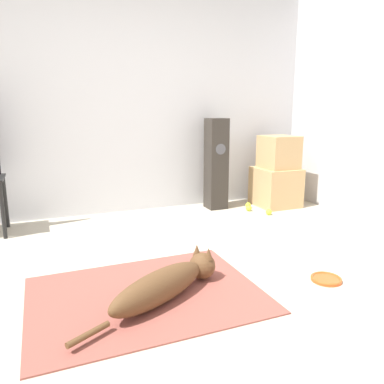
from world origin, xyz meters
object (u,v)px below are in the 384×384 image
object	(u,v)px
frisbee	(326,279)
tennis_ball_loose_on_carpet	(269,212)
dog	(167,283)
tennis_ball_near_speaker	(249,208)
cardboard_box_upper	(279,152)
floor_speaker	(216,164)
cardboard_box_lower	(276,187)
tennis_ball_by_boxes	(248,205)

from	to	relation	value
frisbee	tennis_ball_loose_on_carpet	distance (m)	1.66
dog	frisbee	size ratio (longest dim) A/B	4.92
tennis_ball_near_speaker	cardboard_box_upper	bearing A→B (deg)	13.05
frisbee	tennis_ball_loose_on_carpet	world-z (taller)	tennis_ball_loose_on_carpet
cardboard_box_upper	floor_speaker	world-z (taller)	floor_speaker
cardboard_box_lower	tennis_ball_by_boxes	world-z (taller)	cardboard_box_lower
frisbee	cardboard_box_upper	size ratio (longest dim) A/B	0.51
tennis_ball_loose_on_carpet	tennis_ball_near_speaker	bearing A→B (deg)	117.79
cardboard_box_lower	tennis_ball_by_boxes	bearing A→B (deg)	177.23
tennis_ball_loose_on_carpet	floor_speaker	bearing A→B (deg)	128.64
floor_speaker	dog	bearing A→B (deg)	-123.43
cardboard_box_lower	cardboard_box_upper	distance (m)	0.43
cardboard_box_upper	tennis_ball_by_boxes	bearing A→B (deg)	176.25
dog	tennis_ball_loose_on_carpet	size ratio (longest dim) A/B	15.59
cardboard_box_upper	tennis_ball_loose_on_carpet	world-z (taller)	cardboard_box_upper
cardboard_box_lower	floor_speaker	bearing A→B (deg)	166.65
cardboard_box_upper	tennis_ball_near_speaker	bearing A→B (deg)	-166.95
frisbee	tennis_ball_by_boxes	size ratio (longest dim) A/B	3.17
dog	tennis_ball_by_boxes	size ratio (longest dim) A/B	15.59
tennis_ball_by_boxes	tennis_ball_near_speaker	world-z (taller)	same
dog	cardboard_box_lower	distance (m)	2.64
tennis_ball_near_speaker	frisbee	bearing A→B (deg)	-104.15
frisbee	tennis_ball_near_speaker	distance (m)	1.84
cardboard_box_lower	dog	bearing A→B (deg)	-138.91
tennis_ball_by_boxes	tennis_ball_near_speaker	bearing A→B (deg)	-117.78
dog	frisbee	distance (m)	1.11
frisbee	tennis_ball_loose_on_carpet	bearing A→B (deg)	69.85
tennis_ball_near_speaker	tennis_ball_loose_on_carpet	size ratio (longest dim) A/B	1.00
cardboard_box_upper	tennis_ball_near_speaker	size ratio (longest dim) A/B	6.17
dog	cardboard_box_upper	world-z (taller)	cardboard_box_upper
dog	tennis_ball_by_boxes	xyz separation A→B (m)	(1.62, 1.75, -0.08)
cardboard_box_lower	tennis_ball_by_boxes	size ratio (longest dim) A/B	7.64
dog	tennis_ball_near_speaker	bearing A→B (deg)	46.28
cardboard_box_upper	cardboard_box_lower	bearing A→B (deg)	156.24
dog	tennis_ball_by_boxes	bearing A→B (deg)	47.26
floor_speaker	tennis_ball_near_speaker	bearing A→B (deg)	-44.47
tennis_ball_near_speaker	tennis_ball_loose_on_carpet	bearing A→B (deg)	-62.21
cardboard_box_lower	tennis_ball_loose_on_carpet	world-z (taller)	cardboard_box_lower
dog	cardboard_box_upper	bearing A→B (deg)	40.73
tennis_ball_near_speaker	cardboard_box_lower	bearing A→B (deg)	14.45
tennis_ball_by_boxes	tennis_ball_loose_on_carpet	xyz separation A→B (m)	(0.05, -0.36, 0.00)
floor_speaker	tennis_ball_near_speaker	world-z (taller)	floor_speaker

